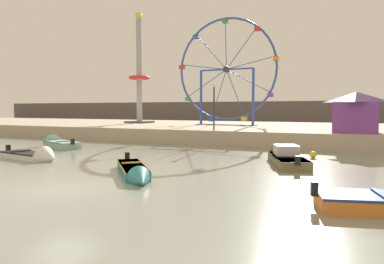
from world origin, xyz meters
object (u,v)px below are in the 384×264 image
object	(u,v)px
drop_tower_steel_tower	(139,77)
carnival_booth_purple_stall	(356,111)
motorboat_teal_painted	(135,172)
ferris_wheel_blue_frame	(226,71)
motorboat_olive_wood	(284,157)
motorboat_seafoam	(57,144)
motorboat_white_red_stripe	(35,156)
promenade_lamp_near	(214,100)
mooring_buoy_orange	(313,155)

from	to	relation	value
drop_tower_steel_tower	carnival_booth_purple_stall	world-z (taller)	drop_tower_steel_tower
motorboat_teal_painted	ferris_wheel_blue_frame	xyz separation A→B (m)	(-4.40, 24.49, 6.96)
motorboat_olive_wood	motorboat_seafoam	distance (m)	18.03
motorboat_olive_wood	motorboat_teal_painted	bearing A→B (deg)	123.67
motorboat_white_red_stripe	promenade_lamp_near	distance (m)	14.51
drop_tower_steel_tower	carnival_booth_purple_stall	xyz separation A→B (m)	(25.26, -9.20, -4.18)
promenade_lamp_near	mooring_buoy_orange	world-z (taller)	promenade_lamp_near
motorboat_seafoam	mooring_buoy_orange	size ratio (longest dim) A/B	10.66
motorboat_teal_painted	carnival_booth_purple_stall	distance (m)	18.69
promenade_lamp_near	motorboat_seafoam	bearing A→B (deg)	-149.11
motorboat_white_red_stripe	mooring_buoy_orange	bearing A→B (deg)	35.86
motorboat_seafoam	motorboat_teal_painted	bearing A→B (deg)	168.89
motorboat_teal_painted	carnival_booth_purple_stall	bearing A→B (deg)	110.42
motorboat_seafoam	drop_tower_steel_tower	size ratio (longest dim) A/B	0.34
drop_tower_steel_tower	promenade_lamp_near	xyz separation A→B (m)	(14.54, -10.97, -3.23)
motorboat_seafoam	promenade_lamp_near	xyz separation A→B (m)	(10.88, 6.51, 3.53)
ferris_wheel_blue_frame	carnival_booth_purple_stall	bearing A→B (deg)	-31.88
motorboat_teal_painted	drop_tower_steel_tower	distance (m)	31.09
carnival_booth_purple_stall	drop_tower_steel_tower	bearing A→B (deg)	161.48
carnival_booth_purple_stall	motorboat_white_red_stripe	bearing A→B (deg)	-139.29
mooring_buoy_orange	motorboat_seafoam	bearing A→B (deg)	-174.77
ferris_wheel_blue_frame	carnival_booth_purple_stall	size ratio (longest dim) A/B	3.43
motorboat_teal_painted	motorboat_seafoam	world-z (taller)	motorboat_seafoam
motorboat_white_red_stripe	carnival_booth_purple_stall	size ratio (longest dim) A/B	1.46
ferris_wheel_blue_frame	promenade_lamp_near	world-z (taller)	ferris_wheel_blue_frame
motorboat_teal_painted	carnival_booth_purple_stall	xyz separation A→B (m)	(8.79, 16.28, 2.63)
motorboat_olive_wood	promenade_lamp_near	size ratio (longest dim) A/B	1.49
ferris_wheel_blue_frame	motorboat_teal_painted	bearing A→B (deg)	-79.81
carnival_booth_purple_stall	promenade_lamp_near	distance (m)	10.91
motorboat_white_red_stripe	carnival_booth_purple_stall	distance (m)	22.56
motorboat_teal_painted	drop_tower_steel_tower	world-z (taller)	drop_tower_steel_tower
motorboat_teal_painted	motorboat_white_red_stripe	xyz separation A→B (m)	(-8.57, 2.11, -0.01)
ferris_wheel_blue_frame	drop_tower_steel_tower	distance (m)	12.11
motorboat_white_red_stripe	motorboat_teal_painted	bearing A→B (deg)	-4.90
motorboat_teal_painted	motorboat_white_red_stripe	bearing A→B (deg)	-145.06
motorboat_olive_wood	drop_tower_steel_tower	size ratio (longest dim) A/B	0.42
carnival_booth_purple_stall	motorboat_olive_wood	bearing A→B (deg)	-110.35
promenade_lamp_near	motorboat_olive_wood	bearing A→B (deg)	-45.08
motorboat_seafoam	mooring_buoy_orange	world-z (taller)	motorboat_seafoam
motorboat_olive_wood	carnival_booth_purple_stall	distance (m)	9.96
carnival_booth_purple_stall	motorboat_seafoam	bearing A→B (deg)	-157.53
motorboat_olive_wood	motorboat_white_red_stripe	distance (m)	14.74
motorboat_olive_wood	carnival_booth_purple_stall	xyz separation A→B (m)	(3.58, 8.94, 2.53)
carnival_booth_purple_stall	mooring_buoy_orange	distance (m)	7.39
mooring_buoy_orange	promenade_lamp_near	bearing A→B (deg)	150.69
motorboat_olive_wood	carnival_booth_purple_stall	size ratio (longest dim) A/B	1.70
carnival_booth_purple_stall	promenade_lamp_near	bearing A→B (deg)	-169.10
drop_tower_steel_tower	motorboat_olive_wood	bearing A→B (deg)	-39.91
motorboat_white_red_stripe	carnival_booth_purple_stall	xyz separation A→B (m)	(17.36, 14.17, 2.64)
motorboat_white_red_stripe	drop_tower_steel_tower	bearing A→B (deg)	117.63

